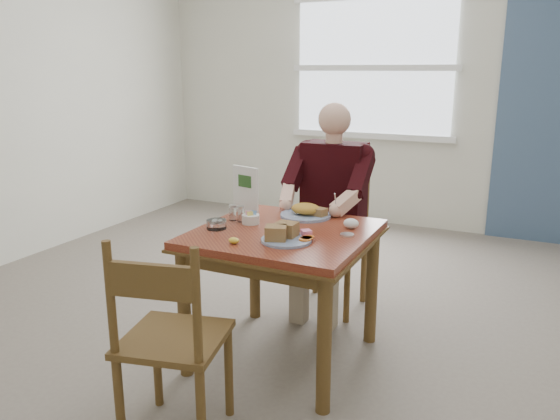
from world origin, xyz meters
The scene contains 16 objects.
floor centered at (0.00, 0.00, 0.00)m, with size 6.00×6.00×0.00m, color #6F6359.
wall_back centered at (0.00, 3.00, 1.40)m, with size 5.50×5.50×0.00m, color beige.
lemon_wedge centered at (-0.12, -0.32, 0.77)m, with size 0.06×0.04×0.03m, color yellow.
napkin centered at (0.31, 0.19, 0.78)m, with size 0.08×0.07×0.05m, color white.
metal_dish centered at (0.34, 0.05, 0.75)m, with size 0.07×0.07×0.01m, color silver.
window centered at (-0.40, 2.97, 1.60)m, with size 1.72×0.04×1.42m.
table centered at (0.00, 0.00, 0.64)m, with size 0.92×0.92×0.75m.
chair_far centered at (0.00, 0.80, 0.48)m, with size 0.42×0.42×0.95m.
chair_near centered at (-0.13, -0.86, 0.48)m, with size 0.50×0.50×0.95m.
diner centered at (0.00, 0.71, 0.81)m, with size 0.53×0.56×1.39m.
near_plate centered at (0.08, -0.17, 0.78)m, with size 0.30×0.30×0.09m.
far_plate centered at (0.00, 0.31, 0.78)m, with size 0.36×0.36×0.08m.
caddy centered at (-0.22, 0.04, 0.78)m, with size 0.12×0.12×0.07m.
shakers centered at (-0.32, 0.05, 0.80)m, with size 0.10×0.05×0.09m.
creamer centered at (-0.34, -0.13, 0.78)m, with size 0.14×0.14×0.05m.
menu centered at (-0.35, 0.22, 0.89)m, with size 0.19×0.06×0.28m.
Camera 1 is at (1.19, -2.54, 1.59)m, focal length 35.00 mm.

